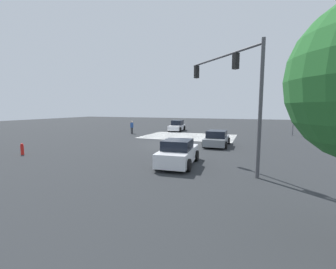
{
  "coord_description": "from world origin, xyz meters",
  "views": [
    {
      "loc": [
        -7.37,
        19.36,
        3.44
      ],
      "look_at": [
        0.0,
        0.0,
        1.01
      ],
      "focal_mm": 24.0,
      "sensor_mm": 36.0,
      "label": 1
    }
  ],
  "objects_px": {
    "car_1": "(177,126)",
    "fire_hydrant": "(22,149)",
    "pedestrian": "(132,127)",
    "car_2": "(178,153)",
    "street_light_pole_b": "(295,99)",
    "car_0": "(217,139)",
    "traffic_signal_mast": "(235,83)"
  },
  "relations": [
    {
      "from": "car_0",
      "to": "fire_hydrant",
      "type": "xyz_separation_m",
      "value": [
        12.9,
        9.22,
        -0.24
      ]
    },
    {
      "from": "car_1",
      "to": "pedestrian",
      "type": "xyz_separation_m",
      "value": [
        4.48,
        5.91,
        0.24
      ]
    },
    {
      "from": "traffic_signal_mast",
      "to": "pedestrian",
      "type": "relative_size",
      "value": 3.85
    },
    {
      "from": "car_1",
      "to": "fire_hydrant",
      "type": "xyz_separation_m",
      "value": [
        5.09,
        21.01,
        -0.31
      ]
    },
    {
      "from": "car_1",
      "to": "pedestrian",
      "type": "relative_size",
      "value": 2.61
    },
    {
      "from": "car_1",
      "to": "pedestrian",
      "type": "height_order",
      "value": "pedestrian"
    },
    {
      "from": "street_light_pole_b",
      "to": "pedestrian",
      "type": "bearing_deg",
      "value": 15.17
    },
    {
      "from": "car_0",
      "to": "traffic_signal_mast",
      "type": "bearing_deg",
      "value": -165.77
    },
    {
      "from": "car_1",
      "to": "car_2",
      "type": "relative_size",
      "value": 1.05
    },
    {
      "from": "car_0",
      "to": "street_light_pole_b",
      "type": "height_order",
      "value": "street_light_pole_b"
    },
    {
      "from": "pedestrian",
      "to": "fire_hydrant",
      "type": "relative_size",
      "value": 2.02
    },
    {
      "from": "car_1",
      "to": "pedestrian",
      "type": "bearing_deg",
      "value": -41.29
    },
    {
      "from": "car_0",
      "to": "street_light_pole_b",
      "type": "distance_m",
      "value": 14.27
    },
    {
      "from": "traffic_signal_mast",
      "to": "car_0",
      "type": "bearing_deg",
      "value": -29.99
    },
    {
      "from": "pedestrian",
      "to": "fire_hydrant",
      "type": "distance_m",
      "value": 15.11
    },
    {
      "from": "traffic_signal_mast",
      "to": "car_0",
      "type": "relative_size",
      "value": 1.51
    },
    {
      "from": "traffic_signal_mast",
      "to": "street_light_pole_b",
      "type": "bearing_deg",
      "value": -61.7
    },
    {
      "from": "car_0",
      "to": "street_light_pole_b",
      "type": "xyz_separation_m",
      "value": [
        -7.77,
        -11.32,
        3.89
      ]
    },
    {
      "from": "pedestrian",
      "to": "car_1",
      "type": "bearing_deg",
      "value": 94.91
    },
    {
      "from": "car_2",
      "to": "traffic_signal_mast",
      "type": "bearing_deg",
      "value": -89.89
    },
    {
      "from": "traffic_signal_mast",
      "to": "car_1",
      "type": "relative_size",
      "value": 1.47
    },
    {
      "from": "car_1",
      "to": "fire_hydrant",
      "type": "distance_m",
      "value": 21.62
    },
    {
      "from": "car_1",
      "to": "street_light_pole_b",
      "type": "xyz_separation_m",
      "value": [
        -15.58,
        0.47,
        3.81
      ]
    },
    {
      "from": "fire_hydrant",
      "to": "pedestrian",
      "type": "bearing_deg",
      "value": -92.31
    },
    {
      "from": "street_light_pole_b",
      "to": "fire_hydrant",
      "type": "height_order",
      "value": "street_light_pole_b"
    },
    {
      "from": "car_0",
      "to": "car_2",
      "type": "relative_size",
      "value": 1.03
    },
    {
      "from": "traffic_signal_mast",
      "to": "fire_hydrant",
      "type": "height_order",
      "value": "traffic_signal_mast"
    },
    {
      "from": "car_2",
      "to": "street_light_pole_b",
      "type": "height_order",
      "value": "street_light_pole_b"
    },
    {
      "from": "pedestrian",
      "to": "fire_hydrant",
      "type": "xyz_separation_m",
      "value": [
        0.61,
        15.09,
        -0.55
      ]
    },
    {
      "from": "street_light_pole_b",
      "to": "traffic_signal_mast",
      "type": "bearing_deg",
      "value": 73.3
    },
    {
      "from": "pedestrian",
      "to": "car_2",
      "type": "bearing_deg",
      "value": -8.99
    },
    {
      "from": "traffic_signal_mast",
      "to": "car_2",
      "type": "xyz_separation_m",
      "value": [
        3.19,
        0.24,
        -4.07
      ]
    }
  ]
}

